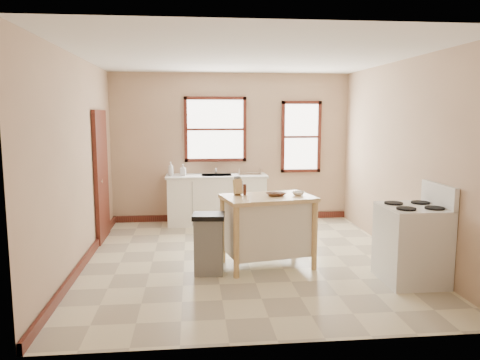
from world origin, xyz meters
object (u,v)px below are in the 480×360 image
at_px(bowl_b, 279,194).
at_px(dish_rack, 249,172).
at_px(soap_bottle_a, 171,169).
at_px(gas_stove, 412,233).
at_px(kitchen_island, 268,231).
at_px(trash_bin, 209,244).
at_px(bowl_a, 273,194).
at_px(pepper_grinder, 245,190).
at_px(soap_bottle_b, 183,170).
at_px(knife_block, 238,187).
at_px(bowl_c, 298,193).

bearing_deg(bowl_b, dish_rack, 92.09).
distance_m(soap_bottle_a, gas_stove, 4.48).
height_order(kitchen_island, trash_bin, kitchen_island).
xyz_separation_m(bowl_a, gas_stove, (1.58, -0.75, -0.38)).
xyz_separation_m(kitchen_island, trash_bin, (-0.80, -0.22, -0.09)).
bearing_deg(pepper_grinder, dish_rack, 81.55).
xyz_separation_m(pepper_grinder, trash_bin, (-0.50, -0.31, -0.64)).
height_order(soap_bottle_b, trash_bin, soap_bottle_b).
bearing_deg(pepper_grinder, trash_bin, -147.87).
xyz_separation_m(soap_bottle_a, bowl_b, (1.53, -2.50, -0.07)).
bearing_deg(bowl_a, pepper_grinder, 164.79).
bearing_deg(knife_block, dish_rack, 67.82).
bearing_deg(bowl_c, gas_stove, -32.12).
height_order(kitchen_island, bowl_c, bowl_c).
height_order(soap_bottle_b, bowl_c, soap_bottle_b).
xyz_separation_m(bowl_c, gas_stove, (1.23, -0.77, -0.38)).
relative_size(knife_block, gas_stove, 0.17).
bearing_deg(trash_bin, knife_block, 47.17).
bearing_deg(kitchen_island, soap_bottle_a, 107.46).
bearing_deg(bowl_b, trash_bin, -166.75).
distance_m(bowl_c, trash_bin, 1.37).
xyz_separation_m(kitchen_island, pepper_grinder, (-0.30, 0.09, 0.55)).
bearing_deg(soap_bottle_b, knife_block, -62.58).
bearing_deg(bowl_c, bowl_b, -177.94).
bearing_deg(pepper_grinder, kitchen_island, -17.44).
relative_size(dish_rack, kitchen_island, 0.36).
relative_size(soap_bottle_a, kitchen_island, 0.22).
distance_m(knife_block, bowl_a, 0.49).
bearing_deg(knife_block, trash_bin, -150.27).
distance_m(pepper_grinder, bowl_b, 0.46).
xyz_separation_m(soap_bottle_a, dish_rack, (1.44, 0.00, -0.08)).
distance_m(pepper_grinder, bowl_a, 0.39).
bearing_deg(dish_rack, pepper_grinder, -96.07).
relative_size(soap_bottle_a, gas_stove, 0.21).
height_order(soap_bottle_a, bowl_c, soap_bottle_a).
bearing_deg(soap_bottle_b, gas_stove, -39.97).
xyz_separation_m(kitchen_island, gas_stove, (1.65, -0.76, 0.12)).
bearing_deg(dish_rack, bowl_b, -85.54).
height_order(dish_rack, gas_stove, gas_stove).
bearing_deg(pepper_grinder, gas_stove, -23.72).
bearing_deg(knife_block, soap_bottle_a, 101.26).
distance_m(dish_rack, knife_block, 2.42).
xyz_separation_m(dish_rack, kitchen_island, (-0.06, -2.51, -0.49)).
bearing_deg(soap_bottle_b, dish_rack, 9.16).
bearing_deg(gas_stove, bowl_a, 154.42).
height_order(soap_bottle_a, kitchen_island, soap_bottle_a).
bearing_deg(knife_block, bowl_a, -28.90).
bearing_deg(dish_rack, bowl_c, -79.62).
height_order(knife_block, bowl_a, knife_block).
distance_m(pepper_grinder, trash_bin, 0.87).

